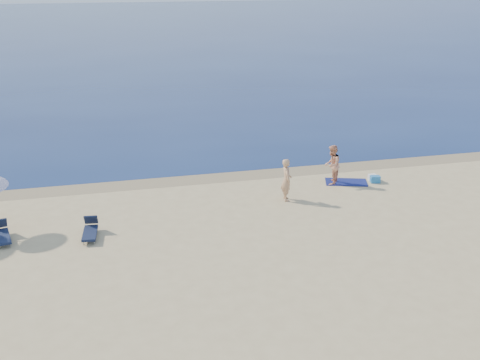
% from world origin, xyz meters
% --- Properties ---
extents(sea, '(240.00, 160.00, 0.01)m').
position_xyz_m(sea, '(0.00, 100.00, 0.00)').
color(sea, '#0C1D4C').
rests_on(sea, ground).
extents(wet_sand_strip, '(240.00, 1.60, 0.00)m').
position_xyz_m(wet_sand_strip, '(0.00, 19.40, 0.00)').
color(wet_sand_strip, '#847254').
rests_on(wet_sand_strip, ground).
extents(person_left, '(0.52, 0.73, 1.87)m').
position_xyz_m(person_left, '(1.59, 15.72, 0.94)').
color(person_left, tan).
rests_on(person_left, ground).
extents(person_right, '(1.09, 1.15, 1.88)m').
position_xyz_m(person_right, '(4.31, 17.18, 0.94)').
color(person_right, tan).
rests_on(person_right, ground).
extents(beach_towel, '(2.18, 1.63, 0.03)m').
position_xyz_m(beach_towel, '(5.08, 17.17, 0.02)').
color(beach_towel, '#0F154F').
rests_on(beach_towel, ground).
extents(white_bag, '(0.39, 0.34, 0.31)m').
position_xyz_m(white_bag, '(6.40, 17.09, 0.16)').
color(white_bag, silver).
rests_on(white_bag, ground).
extents(blue_cooler, '(0.50, 0.40, 0.32)m').
position_xyz_m(blue_cooler, '(6.40, 16.84, 0.16)').
color(blue_cooler, '#2172B7').
rests_on(blue_cooler, ground).
extents(lounger_left, '(0.82, 1.66, 0.70)m').
position_xyz_m(lounger_left, '(-9.98, 14.33, 0.25)').
color(lounger_left, '#16203E').
rests_on(lounger_left, ground).
extents(lounger_right, '(0.66, 1.59, 0.68)m').
position_xyz_m(lounger_right, '(-6.79, 13.89, 0.25)').
color(lounger_right, '#131B35').
rests_on(lounger_right, ground).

